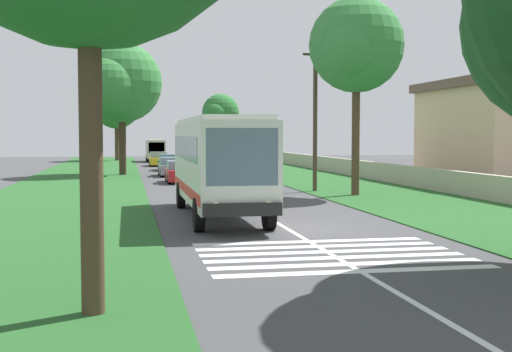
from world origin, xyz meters
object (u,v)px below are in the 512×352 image
(roadside_tree_left_0, at_px, (119,85))
(utility_pole, at_px, (315,115))
(trailing_car_0, at_px, (180,172))
(coach_bus, at_px, (218,160))
(trailing_car_1, at_px, (171,167))
(roadside_tree_right_2, at_px, (354,48))
(roadside_tree_left_2, at_px, (115,107))
(roadside_tree_right_1, at_px, (219,114))
(trailing_car_2, at_px, (169,163))
(trailing_car_3, at_px, (158,159))
(trailing_minibus_0, at_px, (155,148))

(roadside_tree_left_0, distance_m, utility_pole, 20.91)
(trailing_car_0, bearing_deg, coach_bus, 179.95)
(trailing_car_1, xyz_separation_m, roadside_tree_right_2, (-18.82, -8.09, 6.85))
(roadside_tree_left_0, relative_size, roadside_tree_left_2, 1.09)
(roadside_tree_right_1, bearing_deg, trailing_car_2, 161.31)
(trailing_car_1, xyz_separation_m, trailing_car_3, (17.14, 0.16, 0.00))
(trailing_car_1, relative_size, roadside_tree_left_0, 0.42)
(trailing_car_2, distance_m, roadside_tree_left_2, 25.31)
(trailing_car_0, relative_size, utility_pole, 0.54)
(trailing_car_0, bearing_deg, trailing_car_2, -0.84)
(trailing_car_1, height_order, roadside_tree_right_1, roadside_tree_right_1)
(coach_bus, height_order, trailing_car_0, coach_bus)
(roadside_tree_right_1, distance_m, roadside_tree_right_2, 49.22)
(coach_bus, distance_m, trailing_car_3, 43.86)
(trailing_minibus_0, height_order, roadside_tree_left_2, roadside_tree_left_2)
(utility_pole, bearing_deg, roadside_tree_right_1, -1.12)
(roadside_tree_left_0, height_order, roadside_tree_left_2, roadside_tree_left_0)
(roadside_tree_right_2, bearing_deg, roadside_tree_right_1, 0.38)
(trailing_car_3, relative_size, roadside_tree_right_2, 0.43)
(trailing_minibus_0, relative_size, roadside_tree_right_1, 0.75)
(roadside_tree_left_2, xyz_separation_m, roadside_tree_right_1, (-2.24, -12.33, -0.78))
(coach_bus, bearing_deg, roadside_tree_left_0, 7.74)
(trailing_car_3, xyz_separation_m, roadside_tree_left_2, (15.46, 4.41, 5.74))
(trailing_minibus_0, bearing_deg, coach_bus, -179.93)
(trailing_car_2, bearing_deg, roadside_tree_right_2, -164.16)
(roadside_tree_right_1, xyz_separation_m, utility_pole, (-46.30, 0.91, -1.43))
(roadside_tree_left_2, relative_size, roadside_tree_right_1, 1.16)
(trailing_car_3, relative_size, roadside_tree_right_1, 0.54)
(trailing_car_3, distance_m, roadside_tree_left_2, 17.07)
(trailing_car_1, xyz_separation_m, trailing_car_2, (8.44, -0.35, 0.00))
(trailing_car_1, distance_m, roadside_tree_left_0, 7.52)
(coach_bus, height_order, roadside_tree_right_1, roadside_tree_right_1)
(trailing_car_3, distance_m, trailing_minibus_0, 11.56)
(trailing_car_2, height_order, roadside_tree_left_2, roadside_tree_left_2)
(trailing_car_0, xyz_separation_m, trailing_minibus_0, (36.20, 0.09, 0.88))
(trailing_car_1, relative_size, roadside_tree_right_1, 0.54)
(coach_bus, relative_size, trailing_car_3, 2.60)
(coach_bus, xyz_separation_m, roadside_tree_right_1, (57.05, -7.66, 3.48))
(roadside_tree_left_2, height_order, utility_pole, roadside_tree_left_2)
(coach_bus, height_order, trailing_car_3, coach_bus)
(trailing_car_0, relative_size, roadside_tree_right_2, 0.43)
(coach_bus, xyz_separation_m, trailing_minibus_0, (55.36, 0.07, -0.60))
(trailing_car_3, height_order, utility_pole, utility_pole)
(trailing_minibus_0, distance_m, utility_pole, 45.20)
(trailing_car_3, height_order, roadside_tree_left_2, roadside_tree_left_2)
(trailing_car_1, height_order, trailing_car_2, same)
(trailing_car_0, xyz_separation_m, roadside_tree_left_2, (40.13, 4.69, 5.74))
(trailing_car_0, bearing_deg, roadside_tree_left_2, 6.66)
(roadside_tree_right_1, bearing_deg, trailing_minibus_0, 102.34)
(trailing_car_1, relative_size, roadside_tree_right_2, 0.43)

